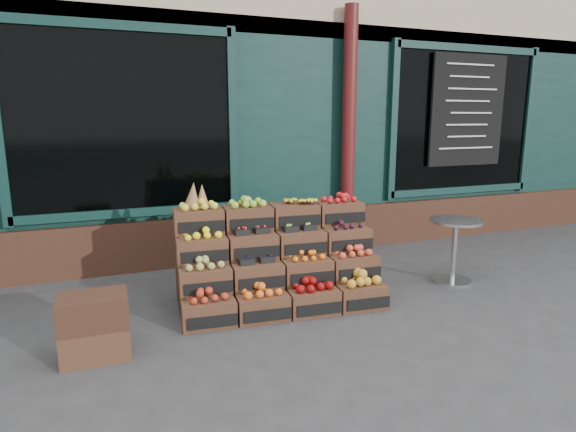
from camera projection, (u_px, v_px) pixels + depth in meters
name	position (u px, v px, depth m)	size (l,w,h in m)	color
ground	(337.00, 320.00, 4.37)	(60.00, 60.00, 0.00)	#363638
shop_facade	(207.00, 83.00, 8.54)	(12.00, 6.24, 4.80)	black
crate_display	(276.00, 265.00, 4.78)	(2.01, 1.12, 1.21)	#4D2E1E
spare_crates	(95.00, 326.00, 3.66)	(0.51, 0.36, 0.50)	#4D2E1E
bistro_table	(454.00, 243.00, 5.30)	(0.57, 0.57, 0.71)	#AEB2B5
shopkeeper	(91.00, 192.00, 6.03)	(0.65, 0.42, 1.77)	#175020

